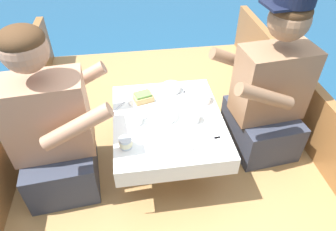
# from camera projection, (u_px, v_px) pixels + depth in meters

# --- Properties ---
(ground_plane) EXTENTS (60.00, 60.00, 0.00)m
(ground_plane) POSITION_uv_depth(u_px,v_px,m) (168.00, 189.00, 2.11)
(ground_plane) COLOR navy
(boat_deck) EXTENTS (1.91, 2.85, 0.33)m
(boat_deck) POSITION_uv_depth(u_px,v_px,m) (168.00, 174.00, 2.00)
(boat_deck) COLOR #A87F4C
(boat_deck) RESTS_ON ground_plane
(gunwale_port) EXTENTS (0.06, 2.85, 0.40)m
(gunwale_port) POSITION_uv_depth(u_px,v_px,m) (3.00, 152.00, 1.67)
(gunwale_port) COLOR #936033
(gunwale_port) RESTS_ON boat_deck
(gunwale_starboard) EXTENTS (0.06, 2.85, 0.40)m
(gunwale_starboard) POSITION_uv_depth(u_px,v_px,m) (314.00, 120.00, 1.87)
(gunwale_starboard) COLOR #936033
(gunwale_starboard) RESTS_ON boat_deck
(cockpit_table) EXTENTS (0.60, 0.70, 0.35)m
(cockpit_table) POSITION_uv_depth(u_px,v_px,m) (168.00, 123.00, 1.68)
(cockpit_table) COLOR #B2B2B7
(cockpit_table) RESTS_ON boat_deck
(person_port) EXTENTS (0.55, 0.48, 0.94)m
(person_port) POSITION_uv_depth(u_px,v_px,m) (53.00, 131.00, 1.53)
(person_port) COLOR #333847
(person_port) RESTS_ON boat_deck
(person_starboard) EXTENTS (0.55, 0.48, 0.98)m
(person_starboard) POSITION_uv_depth(u_px,v_px,m) (268.00, 94.00, 1.74)
(person_starboard) COLOR #333847
(person_starboard) RESTS_ON boat_deck
(plate_sandwich) EXTENTS (0.17, 0.17, 0.01)m
(plate_sandwich) POSITION_uv_depth(u_px,v_px,m) (143.00, 101.00, 1.77)
(plate_sandwich) COLOR white
(plate_sandwich) RESTS_ON cockpit_table
(plate_bread) EXTENTS (0.17, 0.17, 0.01)m
(plate_bread) POSITION_uv_depth(u_px,v_px,m) (180.00, 141.00, 1.51)
(plate_bread) COLOR white
(plate_bread) RESTS_ON cockpit_table
(sandwich) EXTENTS (0.13, 0.11, 0.05)m
(sandwich) POSITION_uv_depth(u_px,v_px,m) (143.00, 97.00, 1.75)
(sandwich) COLOR tan
(sandwich) RESTS_ON plate_sandwich
(bowl_port_near) EXTENTS (0.15, 0.15, 0.04)m
(bowl_port_near) POSITION_uv_depth(u_px,v_px,m) (164.00, 113.00, 1.66)
(bowl_port_near) COLOR white
(bowl_port_near) RESTS_ON cockpit_table
(bowl_starboard_near) EXTENTS (0.11, 0.11, 0.04)m
(bowl_starboard_near) POSITION_uv_depth(u_px,v_px,m) (202.00, 97.00, 1.76)
(bowl_starboard_near) COLOR white
(bowl_starboard_near) RESTS_ON cockpit_table
(bowl_center_far) EXTENTS (0.12, 0.12, 0.04)m
(bowl_center_far) POSITION_uv_depth(u_px,v_px,m) (171.00, 88.00, 1.84)
(bowl_center_far) COLOR white
(bowl_center_far) RESTS_ON cockpit_table
(coffee_cup_port) EXTENTS (0.10, 0.08, 0.06)m
(coffee_cup_port) POSITION_uv_depth(u_px,v_px,m) (193.00, 116.00, 1.62)
(coffee_cup_port) COLOR white
(coffee_cup_port) RESTS_ON cockpit_table
(coffee_cup_starboard) EXTENTS (0.10, 0.07, 0.06)m
(coffee_cup_starboard) POSITION_uv_depth(u_px,v_px,m) (136.00, 118.00, 1.61)
(coffee_cup_starboard) COLOR white
(coffee_cup_starboard) RESTS_ON cockpit_table
(tin_can) EXTENTS (0.07, 0.07, 0.05)m
(tin_can) POSITION_uv_depth(u_px,v_px,m) (126.00, 143.00, 1.47)
(tin_can) COLOR silver
(tin_can) RESTS_ON cockpit_table
(utensil_fork_starboard) EXTENTS (0.17, 0.04, 0.00)m
(utensil_fork_starboard) POSITION_uv_depth(u_px,v_px,m) (208.00, 140.00, 1.52)
(utensil_fork_starboard) COLOR silver
(utensil_fork_starboard) RESTS_ON cockpit_table
(utensil_spoon_center) EXTENTS (0.12, 0.14, 0.01)m
(utensil_spoon_center) POSITION_uv_depth(u_px,v_px,m) (123.00, 103.00, 1.75)
(utensil_spoon_center) COLOR silver
(utensil_spoon_center) RESTS_ON cockpit_table
(utensil_knife_starboard) EXTENTS (0.15, 0.11, 0.00)m
(utensil_knife_starboard) POSITION_uv_depth(u_px,v_px,m) (187.00, 91.00, 1.85)
(utensil_knife_starboard) COLOR silver
(utensil_knife_starboard) RESTS_ON cockpit_table
(utensil_knife_port) EXTENTS (0.03, 0.17, 0.00)m
(utensil_knife_port) POSITION_uv_depth(u_px,v_px,m) (185.00, 98.00, 1.79)
(utensil_knife_port) COLOR silver
(utensil_knife_port) RESTS_ON cockpit_table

